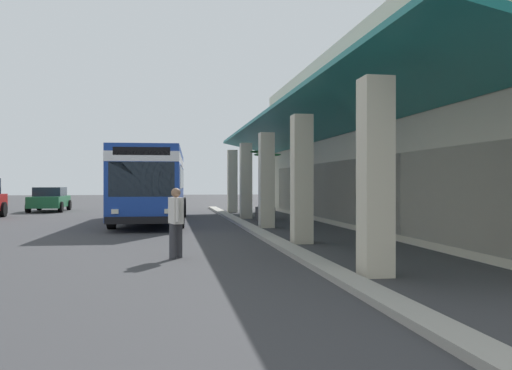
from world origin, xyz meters
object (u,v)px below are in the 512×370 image
(transit_bus, at_px, (153,180))
(parked_sedan_green, at_px, (50,199))
(potted_palm, at_px, (265,202))
(pedestrian, at_px, (176,219))

(transit_bus, bearing_deg, parked_sedan_green, -146.96)
(parked_sedan_green, xyz_separation_m, potted_palm, (10.01, 11.52, 0.10))
(transit_bus, distance_m, parked_sedan_green, 11.87)
(parked_sedan_green, height_order, potted_palm, potted_palm)
(parked_sedan_green, bearing_deg, potted_palm, 49.03)
(transit_bus, height_order, pedestrian, transit_bus)
(pedestrian, height_order, potted_palm, potted_palm)
(pedestrian, distance_m, potted_palm, 12.61)
(pedestrian, bearing_deg, potted_palm, 160.24)
(transit_bus, height_order, parked_sedan_green, transit_bus)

